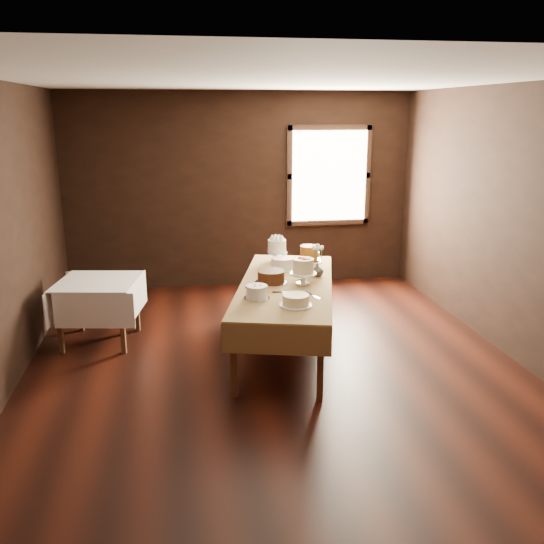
{
  "coord_description": "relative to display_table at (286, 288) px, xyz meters",
  "views": [
    {
      "loc": [
        -0.92,
        -5.4,
        2.53
      ],
      "look_at": [
        0.0,
        0.2,
        0.95
      ],
      "focal_mm": 38.49,
      "sensor_mm": 36.0,
      "label": 1
    }
  ],
  "objects": [
    {
      "name": "cake_server_b",
      "position": [
        0.2,
        -0.51,
        0.06
      ],
      "size": [
        0.1,
        0.23,
        0.01
      ],
      "primitive_type": "cube",
      "rotation": [
        0.0,
        0.0,
        -1.23
      ],
      "color": "silver",
      "rests_on": "display_table"
    },
    {
      "name": "wall_right",
      "position": [
        2.31,
        -0.43,
        0.7
      ],
      "size": [
        0.02,
        6.0,
        2.8
      ],
      "primitive_type": "cube",
      "color": "black",
      "rests_on": "ground"
    },
    {
      "name": "cake_server_e",
      "position": [
        -0.3,
        -0.17,
        0.06
      ],
      "size": [
        0.22,
        0.15,
        0.01
      ],
      "primitive_type": "cube",
      "rotation": [
        0.0,
        0.0,
        -0.55
      ],
      "color": "silver",
      "rests_on": "display_table"
    },
    {
      "name": "cake_chocolate",
      "position": [
        -0.16,
        0.03,
        0.12
      ],
      "size": [
        0.35,
        0.35,
        0.13
      ],
      "color": "silver",
      "rests_on": "display_table"
    },
    {
      "name": "cake_meringue",
      "position": [
        0.06,
        0.93,
        0.18
      ],
      "size": [
        0.31,
        0.31,
        0.28
      ],
      "color": "silver",
      "rests_on": "display_table"
    },
    {
      "name": "cake_server_d",
      "position": [
        0.29,
        0.19,
        0.06
      ],
      "size": [
        0.2,
        0.18,
        0.01
      ],
      "primitive_type": "cube",
      "rotation": [
        0.0,
        0.0,
        0.71
      ],
      "color": "silver",
      "rests_on": "display_table"
    },
    {
      "name": "side_table",
      "position": [
        -2.01,
        0.57,
        -0.07
      ],
      "size": [
        0.98,
        0.98,
        0.71
      ],
      "rotation": [
        0.0,
        0.0,
        -0.17
      ],
      "color": "#4A2B18",
      "rests_on": "ground"
    },
    {
      "name": "cake_speckled",
      "position": [
        0.47,
        0.84,
        0.11
      ],
      "size": [
        0.27,
        0.27,
        0.12
      ],
      "color": "white",
      "rests_on": "display_table"
    },
    {
      "name": "flower_bouquet",
      "position": [
        0.39,
        0.2,
        0.32
      ],
      "size": [
        0.14,
        0.14,
        0.2
      ],
      "primitive_type": null,
      "color": "white",
      "rests_on": "flower_vase"
    },
    {
      "name": "cake_caramel",
      "position": [
        0.35,
        0.46,
        0.18
      ],
      "size": [
        0.27,
        0.27,
        0.3
      ],
      "color": "silver",
      "rests_on": "display_table"
    },
    {
      "name": "window",
      "position": [
        1.11,
        2.51,
        0.9
      ],
      "size": [
        1.1,
        0.05,
        1.3
      ],
      "primitive_type": "cube",
      "color": "#FFEABF",
      "rests_on": "wall_back"
    },
    {
      "name": "display_table",
      "position": [
        0.0,
        0.0,
        0.0
      ],
      "size": [
        1.54,
        2.61,
        0.76
      ],
      "rotation": [
        0.0,
        0.0,
        -0.26
      ],
      "color": "#4A2B18",
      "rests_on": "ground"
    },
    {
      "name": "cake_swirl",
      "position": [
        -0.38,
        -0.48,
        0.12
      ],
      "size": [
        0.26,
        0.26,
        0.13
      ],
      "color": "silver",
      "rests_on": "display_table"
    },
    {
      "name": "cake_server_a",
      "position": [
        -0.03,
        -0.32,
        0.06
      ],
      "size": [
        0.24,
        0.05,
        0.01
      ],
      "primitive_type": "cube",
      "rotation": [
        0.0,
        0.0,
        -0.09
      ],
      "color": "silver",
      "rests_on": "display_table"
    },
    {
      "name": "wall_front",
      "position": [
        -0.19,
        -3.43,
        0.7
      ],
      "size": [
        5.0,
        0.02,
        2.8
      ],
      "primitive_type": "cube",
      "color": "black",
      "rests_on": "ground"
    },
    {
      "name": "flower_vase",
      "position": [
        0.39,
        0.2,
        0.13
      ],
      "size": [
        0.19,
        0.19,
        0.14
      ],
      "primitive_type": "imported",
      "rotation": [
        0.0,
        0.0,
        5.28
      ],
      "color": "#2D2823",
      "rests_on": "display_table"
    },
    {
      "name": "cake_flowers",
      "position": [
        0.17,
        -0.07,
        0.18
      ],
      "size": [
        0.28,
        0.28,
        0.29
      ],
      "color": "white",
      "rests_on": "display_table"
    },
    {
      "name": "floor",
      "position": [
        -0.19,
        -0.43,
        -0.7
      ],
      "size": [
        5.0,
        6.0,
        0.01
      ],
      "primitive_type": "cube",
      "color": "black",
      "rests_on": "ground"
    },
    {
      "name": "wall_back",
      "position": [
        -0.19,
        2.57,
        0.7
      ],
      "size": [
        5.0,
        0.02,
        2.8
      ],
      "primitive_type": "cube",
      "color": "black",
      "rests_on": "ground"
    },
    {
      "name": "ceiling",
      "position": [
        -0.19,
        -0.43,
        2.1
      ],
      "size": [
        5.0,
        6.0,
        0.01
      ],
      "primitive_type": "cube",
      "color": "beige",
      "rests_on": "wall_back"
    },
    {
      "name": "cake_cream",
      "position": [
        -0.05,
        -0.74,
        0.11
      ],
      "size": [
        0.35,
        0.35,
        0.11
      ],
      "color": "white",
      "rests_on": "display_table"
    },
    {
      "name": "cake_lattice",
      "position": [
        0.07,
        0.57,
        0.11
      ],
      "size": [
        0.33,
        0.33,
        0.12
      ],
      "color": "white",
      "rests_on": "display_table"
    },
    {
      "name": "cake_server_c",
      "position": [
        0.02,
        0.31,
        0.06
      ],
      "size": [
        0.07,
        0.24,
        0.01
      ],
      "primitive_type": "cube",
      "rotation": [
        0.0,
        0.0,
        1.37
      ],
      "color": "silver",
      "rests_on": "display_table"
    }
  ]
}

